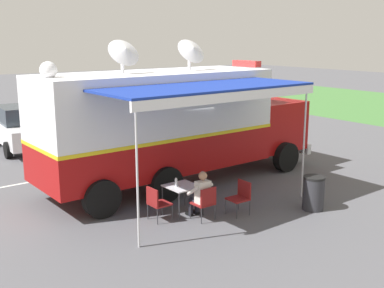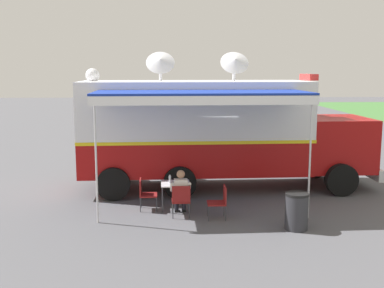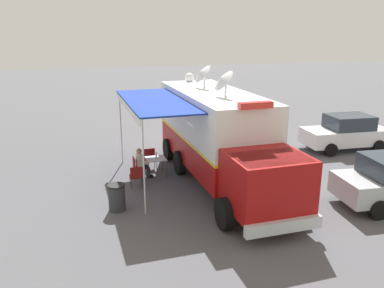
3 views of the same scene
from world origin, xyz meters
name	(u,v)px [view 1 (image 1 of 3)]	position (x,y,z in m)	size (l,w,h in m)	color
ground_plane	(157,187)	(0.00, 0.00, 0.00)	(100.00, 100.00, 0.00)	#515156
lot_stripe	(64,176)	(-2.81, -1.88, 0.00)	(0.12, 4.80, 0.01)	silver
command_truck	(177,122)	(0.01, 0.75, 1.95)	(5.13, 9.57, 4.53)	#9E0F0F
folding_table	(182,188)	(2.25, -0.63, 0.67)	(0.83, 0.83, 0.73)	silver
water_bottle	(176,182)	(2.21, -0.78, 0.83)	(0.07, 0.07, 0.22)	silver
folding_chair_at_table	(205,201)	(3.05, -0.48, 0.51)	(0.50, 0.50, 0.87)	maroon
folding_chair_beside_table	(156,201)	(2.36, -1.48, 0.51)	(0.50, 0.50, 0.87)	maroon
folding_chair_spare_by_truck	(241,195)	(3.22, 0.54, 0.51)	(0.48, 0.48, 0.87)	maroon
seated_responder	(201,194)	(2.87, -0.49, 0.65)	(0.67, 0.57, 1.25)	silver
trash_bin	(314,193)	(4.12, 2.32, 0.46)	(0.57, 0.57, 0.91)	#2D2D33
car_behind_truck	(179,121)	(-5.21, 4.41, 0.88)	(4.33, 2.27, 1.76)	#B2B5BA
car_far_corner	(22,128)	(-7.63, -1.72, 0.88)	(4.28, 2.17, 1.76)	silver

